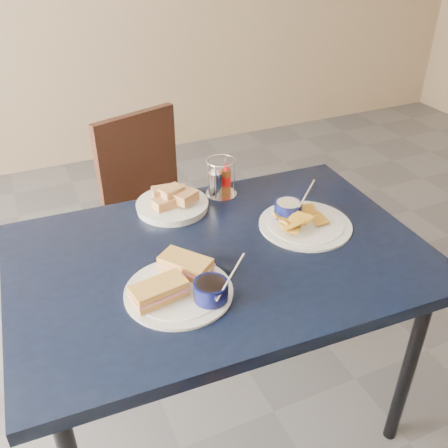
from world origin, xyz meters
name	(u,v)px	position (x,y,z in m)	size (l,w,h in m)	color
ground	(274,411)	(0.00, 0.00, 0.00)	(6.00, 6.00, 0.00)	#515156
dining_table	(220,271)	(-0.19, 0.07, 0.68)	(1.24, 0.85, 0.75)	black
chair_far	(157,195)	(-0.13, 0.92, 0.49)	(0.50, 0.50, 0.86)	black
sandwich_plate	(182,285)	(-0.35, -0.05, 0.77)	(0.31, 0.29, 0.12)	white
plantain_plate	(299,219)	(0.11, 0.11, 0.77)	(0.29, 0.29, 0.12)	white
bread_basket	(172,202)	(-0.23, 0.36, 0.77)	(0.24, 0.24, 0.08)	white
condiment_caddy	(220,181)	(-0.05, 0.39, 0.81)	(0.11, 0.11, 0.14)	silver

